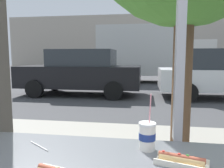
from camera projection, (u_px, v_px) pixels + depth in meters
name	position (u px, v px, depth m)	size (l,w,h in m)	color
ground_plane	(150.00, 92.00, 9.23)	(60.00, 60.00, 0.00)	#424244
sidewalk_strip	(159.00, 161.00, 2.94)	(16.00, 2.80, 0.13)	#9E998E
building_facade_far	(148.00, 44.00, 21.38)	(28.00, 1.20, 5.47)	#A89E8E
soda_cup_right	(147.00, 136.00, 1.18)	(0.09, 0.09, 0.31)	white
hotdog_tray_far	(181.00, 160.00, 1.02)	(0.25, 0.16, 0.05)	silver
loose_straw	(39.00, 146.00, 1.23)	(0.01, 0.01, 0.19)	white
parked_car_black	(81.00, 72.00, 8.48)	(4.56, 2.02, 1.72)	black
parked_car_white	(223.00, 74.00, 7.73)	(4.43, 2.07, 1.71)	silver
box_truck	(150.00, 53.00, 12.78)	(6.27, 2.44, 3.19)	beige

